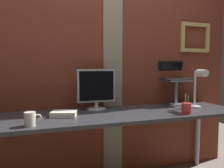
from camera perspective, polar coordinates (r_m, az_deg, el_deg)
name	(u,v)px	position (r m, az deg, el deg)	size (l,w,h in m)	color
brick_wall_back	(96,59)	(2.18, -4.51, 6.73)	(3.16, 0.16, 2.49)	brown
desk	(115,120)	(1.89, 0.93, -9.85)	(2.35, 0.64, 0.76)	#333338
monitor	(96,88)	(2.00, -4.29, -1.03)	(0.37, 0.18, 0.39)	#ADB2B7
laptop_stand	(176,88)	(2.37, 17.09, -1.10)	(0.28, 0.22, 0.27)	gray
laptop	(173,75)	(2.41, 16.33, 2.48)	(0.33, 0.25, 0.21)	black
desk_lamp	(199,84)	(2.21, 22.57, -0.06)	(0.12, 0.20, 0.38)	white
pen_cup	(186,108)	(1.94, 19.60, -6.23)	(0.08, 0.08, 0.18)	red
coffee_mug	(30,119)	(1.56, -21.34, -8.87)	(0.12, 0.08, 0.10)	silver
paper_clutter_stack	(64,114)	(1.78, -12.97, -7.92)	(0.20, 0.14, 0.04)	silver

